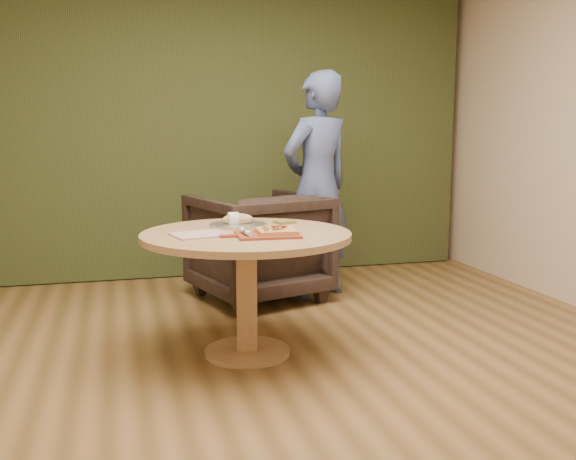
% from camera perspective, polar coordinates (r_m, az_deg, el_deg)
% --- Properties ---
extents(room_shell, '(5.04, 6.04, 2.84)m').
position_cam_1_polar(room_shell, '(3.13, 1.22, 9.86)').
color(room_shell, olive).
rests_on(room_shell, ground).
extents(curtain, '(4.80, 0.14, 2.78)m').
position_cam_1_polar(curtain, '(5.97, -6.72, 9.39)').
color(curtain, '#2E391A').
rests_on(curtain, ground).
extents(pedestal_table, '(1.24, 1.24, 0.75)m').
position_cam_1_polar(pedestal_table, '(3.81, -3.72, -2.28)').
color(pedestal_table, tan).
rests_on(pedestal_table, ground).
extents(pizza_paddle, '(0.45, 0.30, 0.01)m').
position_cam_1_polar(pizza_paddle, '(3.64, -2.00, -0.43)').
color(pizza_paddle, brown).
rests_on(pizza_paddle, pedestal_table).
extents(flatbread_pizza, '(0.23, 0.23, 0.04)m').
position_cam_1_polar(flatbread_pizza, '(3.65, -1.03, -0.07)').
color(flatbread_pizza, tan).
rests_on(flatbread_pizza, pizza_paddle).
extents(cutlery_roll, '(0.05, 0.20, 0.03)m').
position_cam_1_polar(cutlery_roll, '(3.60, -3.74, -0.18)').
color(cutlery_roll, silver).
rests_on(cutlery_roll, pizza_paddle).
extents(newspaper, '(0.35, 0.32, 0.01)m').
position_cam_1_polar(newspaper, '(3.69, -7.85, -0.40)').
color(newspaper, silver).
rests_on(newspaper, pedestal_table).
extents(serving_tray, '(0.36, 0.36, 0.02)m').
position_cam_1_polar(serving_tray, '(4.02, -4.48, 0.46)').
color(serving_tray, silver).
rests_on(serving_tray, pedestal_table).
extents(bread_roll, '(0.19, 0.09, 0.09)m').
position_cam_1_polar(bread_roll, '(4.01, -4.61, 0.96)').
color(bread_roll, tan).
rests_on(bread_roll, serving_tray).
extents(green_packet, '(0.14, 0.13, 0.02)m').
position_cam_1_polar(green_packet, '(4.12, -0.30, 0.72)').
color(green_packet, brown).
rests_on(green_packet, pedestal_table).
extents(armchair, '(1.13, 1.09, 0.94)m').
position_cam_1_polar(armchair, '(5.11, -2.71, -0.94)').
color(armchair, black).
rests_on(armchair, ground).
extents(person_standing, '(0.78, 0.66, 1.80)m').
position_cam_1_polar(person_standing, '(5.16, 2.63, 3.98)').
color(person_standing, '#455583').
rests_on(person_standing, ground).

